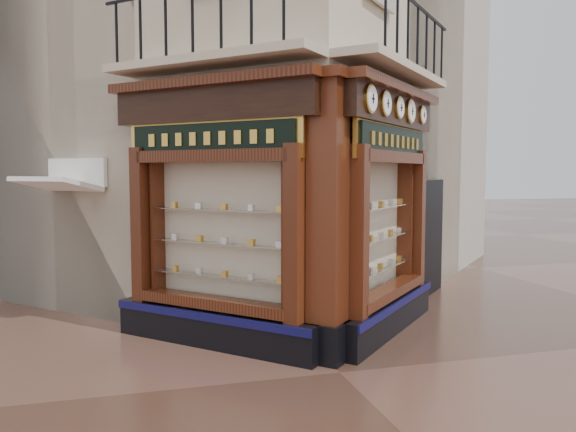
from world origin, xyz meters
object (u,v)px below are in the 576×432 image
object	(u,v)px
clock_e	(422,115)
signboard_left	(210,139)
clock_a	(371,99)
awning	(60,322)
clock_d	(411,111)
corner_pilaster	(328,221)
clock_b	(386,103)
signboard_right	(393,141)
clock_c	(399,108)

from	to	relation	value
clock_e	signboard_left	size ratio (longest dim) A/B	0.15
clock_a	clock_e	world-z (taller)	clock_a
clock_a	awning	xyz separation A→B (m)	(-4.46, 3.10, -3.62)
clock_d	clock_e	distance (m)	0.69
corner_pilaster	clock_d	world-z (taller)	corner_pilaster
clock_e	signboard_left	distance (m)	3.96
clock_b	signboard_left	xyz separation A→B (m)	(-2.52, 0.56, -0.52)
awning	signboard_left	size ratio (longest dim) A/B	0.64
awning	clock_b	bearing A→B (deg)	-163.67
clock_d	signboard_right	distance (m)	0.74
clock_a	clock_b	bearing A→B (deg)	0.00
clock_e	awning	distance (m)	7.32
clock_a	clock_c	size ratio (longest dim) A/B	1.14
clock_c	clock_e	distance (m)	1.27
clock_c	clock_a	bearing A→B (deg)	180.00
corner_pilaster	clock_a	world-z (taller)	corner_pilaster
clock_b	clock_d	xyz separation A→B (m)	(0.85, 0.85, -0.00)
corner_pilaster	awning	world-z (taller)	corner_pilaster
clock_d	signboard_right	world-z (taller)	clock_d
clock_a	signboard_right	size ratio (longest dim) A/B	0.18
clock_c	awning	distance (m)	6.81
clock_b	awning	bearing A→B (deg)	106.33
awning	signboard_right	bearing A→B (deg)	-156.73
awning	clock_e	bearing A→B (deg)	-147.11
clock_a	signboard_right	xyz separation A→B (m)	(0.83, 0.99, -0.52)
corner_pilaster	awning	size ratio (longest dim) A/B	2.77
awning	clock_d	bearing A→B (deg)	-152.63
clock_c	signboard_left	xyz separation A→B (m)	(-2.96, 0.12, -0.52)
signboard_right	clock_d	bearing A→B (deg)	-12.10
corner_pilaster	clock_b	world-z (taller)	corner_pilaster
clock_b	clock_e	size ratio (longest dim) A/B	1.18
clock_b	clock_e	distance (m)	1.89
clock_d	signboard_left	xyz separation A→B (m)	(-3.37, -0.29, -0.52)
clock_a	clock_c	distance (m)	1.23
clock_c	awning	bearing A→B (deg)	112.28
clock_a	awning	distance (m)	6.52
awning	clock_a	bearing A→B (deg)	-169.82
corner_pilaster	clock_a	size ratio (longest dim) A/B	9.87
clock_c	signboard_right	distance (m)	0.54
clock_c	clock_e	bearing A→B (deg)	0.00
clock_c	signboard_left	distance (m)	3.00
clock_c	clock_d	bearing A→B (deg)	0.00
clock_d	clock_c	bearing A→B (deg)	-180.00
clock_c	signboard_right	bearing A→B (deg)	60.92
corner_pilaster	clock_d	xyz separation A→B (m)	(1.90, 1.30, 1.67)
clock_e	clock_c	bearing A→B (deg)	-180.00
clock_b	clock_c	bearing A→B (deg)	-0.00
corner_pilaster	clock_e	xyz separation A→B (m)	(2.39, 1.79, 1.67)
clock_e	awning	world-z (taller)	clock_e
clock_e	corner_pilaster	bearing A→B (deg)	171.78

